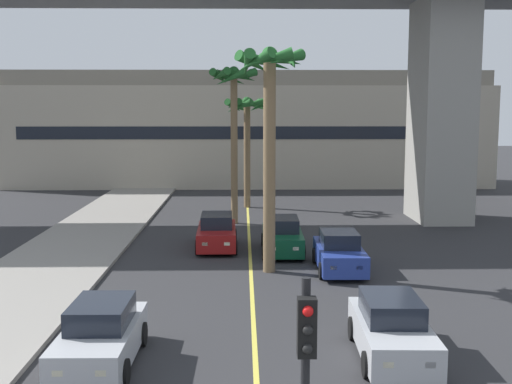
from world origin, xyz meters
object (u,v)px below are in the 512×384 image
at_px(car_queue_front, 217,233).
at_px(palm_tree_near_median, 247,118).
at_px(car_queue_fourth, 101,336).
at_px(palm_tree_mid_median, 234,100).
at_px(palm_tree_far_median, 270,103).
at_px(car_queue_third, 282,237).
at_px(car_queue_fifth, 392,330).
at_px(car_queue_second, 339,253).

bearing_deg(car_queue_front, palm_tree_near_median, 83.18).
bearing_deg(car_queue_fourth, car_queue_front, 80.08).
relative_size(car_queue_front, palm_tree_mid_median, 0.48).
height_order(palm_tree_near_median, palm_tree_far_median, palm_tree_far_median).
bearing_deg(car_queue_third, car_queue_fifth, -80.40).
distance_m(car_queue_second, car_queue_fourth, 11.77).
height_order(car_queue_fifth, palm_tree_far_median, palm_tree_far_median).
bearing_deg(car_queue_third, palm_tree_near_median, 96.18).
distance_m(car_queue_front, car_queue_fifth, 14.03).
bearing_deg(palm_tree_far_median, car_queue_fourth, -116.61).
height_order(car_queue_fifth, palm_tree_mid_median, palm_tree_mid_median).
distance_m(car_queue_second, car_queue_fifth, 8.91).
height_order(car_queue_fourth, palm_tree_far_median, palm_tree_far_median).
height_order(car_queue_second, car_queue_fifth, same).
bearing_deg(car_queue_front, car_queue_third, -18.65).
distance_m(car_queue_third, palm_tree_mid_median, 9.88).
distance_m(car_queue_second, palm_tree_mid_median, 13.01).
height_order(car_queue_second, palm_tree_mid_median, palm_tree_mid_median).
bearing_deg(palm_tree_mid_median, car_queue_third, -73.39).
relative_size(car_queue_third, palm_tree_mid_median, 0.48).
bearing_deg(car_queue_second, palm_tree_mid_median, 111.80).
xyz_separation_m(car_queue_fourth, palm_tree_near_median, (3.83, 25.83, 5.01)).
height_order(car_queue_third, palm_tree_near_median, palm_tree_near_median).
xyz_separation_m(car_queue_fourth, palm_tree_mid_median, (3.06, 19.88, 6.11)).
height_order(car_queue_front, palm_tree_mid_median, palm_tree_mid_median).
bearing_deg(palm_tree_near_median, car_queue_fifth, -82.19).
bearing_deg(car_queue_front, palm_tree_far_median, -62.89).
xyz_separation_m(palm_tree_mid_median, palm_tree_far_median, (1.50, -10.78, -0.29)).
distance_m(car_queue_second, palm_tree_far_median, 6.44).
xyz_separation_m(car_queue_fifth, palm_tree_far_median, (-2.77, 8.80, 5.81)).
xyz_separation_m(palm_tree_near_median, palm_tree_far_median, (0.73, -16.73, 0.80)).
relative_size(car_queue_front, car_queue_fifth, 0.99).
height_order(palm_tree_mid_median, palm_tree_far_median, palm_tree_far_median).
xyz_separation_m(car_queue_front, palm_tree_far_median, (2.21, -4.32, 5.81)).
bearing_deg(car_queue_third, car_queue_fourth, -113.00).
bearing_deg(car_queue_second, car_queue_fourth, -128.46).
bearing_deg(palm_tree_near_median, palm_tree_far_median, -87.50).
relative_size(car_queue_second, car_queue_third, 1.00).
bearing_deg(palm_tree_near_median, car_queue_third, -83.82).
xyz_separation_m(car_queue_second, car_queue_fourth, (-7.32, -9.22, 0.00)).
bearing_deg(palm_tree_near_median, car_queue_second, -78.12).
xyz_separation_m(car_queue_front, car_queue_second, (4.98, -4.21, 0.00)).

